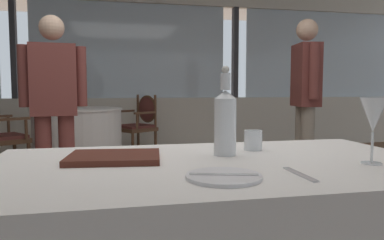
% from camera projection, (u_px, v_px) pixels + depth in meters
% --- Properties ---
extents(window_wall_far, '(11.05, 0.14, 2.61)m').
position_uv_depth(window_wall_far, '(132.00, 86.00, 5.97)').
color(window_wall_far, silver).
rests_on(window_wall_far, ground_plane).
extents(side_plate, '(0.21, 0.21, 0.01)m').
position_uv_depth(side_plate, '(224.00, 177.00, 0.99)').
color(side_plate, white).
rests_on(side_plate, foreground_table).
extents(butter_knife, '(0.18, 0.06, 0.00)m').
position_uv_depth(butter_knife, '(224.00, 175.00, 0.99)').
color(butter_knife, silver).
rests_on(butter_knife, foreground_table).
extents(dinner_fork, '(0.02, 0.17, 0.00)m').
position_uv_depth(dinner_fork, '(300.00, 174.00, 1.03)').
color(dinner_fork, silver).
rests_on(dinner_fork, foreground_table).
extents(water_bottle, '(0.08, 0.08, 0.32)m').
position_uv_depth(water_bottle, '(225.00, 120.00, 1.33)').
color(water_bottle, white).
rests_on(water_bottle, foreground_table).
extents(wine_glass, '(0.09, 0.09, 0.21)m').
position_uv_depth(wine_glass, '(373.00, 116.00, 1.17)').
color(wine_glass, white).
rests_on(wine_glass, foreground_table).
extents(water_tumbler, '(0.07, 0.07, 0.08)m').
position_uv_depth(water_tumbler, '(253.00, 140.00, 1.45)').
color(water_tumbler, white).
rests_on(water_tumbler, foreground_table).
extents(menu_book, '(0.33, 0.26, 0.02)m').
position_uv_depth(menu_book, '(114.00, 157.00, 1.25)').
color(menu_book, '#512319').
rests_on(menu_book, foreground_table).
extents(background_table_1, '(1.10, 1.10, 0.76)m').
position_uv_depth(background_table_1, '(78.00, 138.00, 4.62)').
color(background_table_1, white).
rests_on(background_table_1, ground_plane).
extents(dining_chair_1_0, '(0.64, 0.66, 0.91)m').
position_uv_depth(dining_chair_1_0, '(140.00, 121.00, 5.30)').
color(dining_chair_1_0, brown).
rests_on(dining_chair_1_0, ground_plane).
extents(diner_person_0, '(0.26, 0.52, 1.68)m').
position_uv_depth(diner_person_0, '(306.00, 93.00, 3.70)').
color(diner_person_0, gray).
rests_on(diner_person_0, ground_plane).
extents(diner_person_1, '(0.53, 0.24, 1.59)m').
position_uv_depth(diner_person_1, '(54.00, 101.00, 3.04)').
color(diner_person_1, brown).
rests_on(diner_person_1, ground_plane).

